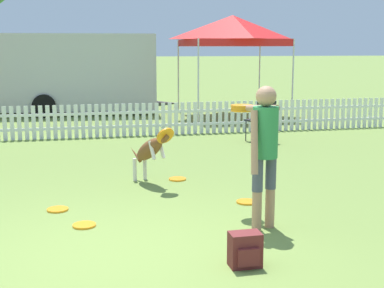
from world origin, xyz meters
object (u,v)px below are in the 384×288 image
frisbee_midfield (58,209)px  frisbee_far_scatter (177,179)px  handler_person (263,140)px  canopy_tent_secondary (233,31)px  frisbee_near_dog (246,202)px  folding_chair_blue_left (262,117)px  frisbee_near_handler (84,225)px  equipment_trailer (69,72)px  backpack_on_grass (245,250)px  leaping_dog (150,149)px

frisbee_midfield → frisbee_far_scatter: size_ratio=1.00×
handler_person → frisbee_midfield: handler_person is taller
canopy_tent_secondary → frisbee_far_scatter: bearing=-113.0°
frisbee_near_dog → folding_chair_blue_left: folding_chair_blue_left is taller
frisbee_near_handler → equipment_trailer: equipment_trailer is taller
equipment_trailer → frisbee_near_handler: bearing=-84.1°
backpack_on_grass → canopy_tent_secondary: canopy_tent_secondary is taller
leaping_dog → canopy_tent_secondary: 8.53m
handler_person → folding_chair_blue_left: 5.63m
leaping_dog → backpack_on_grass: leaping_dog is taller
handler_person → frisbee_near_handler: 2.25m
leaping_dog → handler_person: bearing=90.3°
backpack_on_grass → frisbee_far_scatter: bearing=89.4°
frisbee_near_handler → folding_chair_blue_left: (3.90, 4.79, 0.53)m
handler_person → frisbee_far_scatter: 2.63m
frisbee_near_dog → frisbee_far_scatter: bearing=114.4°
frisbee_midfield → equipment_trailer: equipment_trailer is taller
frisbee_near_handler → folding_chair_blue_left: folding_chair_blue_left is taller
leaping_dog → frisbee_near_handler: size_ratio=4.05×
frisbee_near_dog → backpack_on_grass: bearing=-108.9°
leaping_dog → folding_chair_blue_left: (2.87, 3.07, 0.00)m
frisbee_near_handler → folding_chair_blue_left: 6.20m
leaping_dog → frisbee_near_dog: 1.72m
leaping_dog → frisbee_near_dog: (1.09, -1.23, -0.52)m
frisbee_midfield → handler_person: bearing=-27.2°
backpack_on_grass → leaping_dog: bearing=97.2°
equipment_trailer → frisbee_near_dog: bearing=-72.8°
folding_chair_blue_left → equipment_trailer: 7.51m
handler_person → canopy_tent_secondary: (2.61, 9.69, 1.48)m
handler_person → canopy_tent_secondary: canopy_tent_secondary is taller
handler_person → frisbee_far_scatter: bearing=79.0°
frisbee_near_handler → frisbee_near_dog: 2.17m
equipment_trailer → frisbee_midfield: bearing=-85.7°
frisbee_near_handler → frisbee_midfield: size_ratio=1.00×
frisbee_far_scatter → equipment_trailer: equipment_trailer is taller
backpack_on_grass → equipment_trailer: equipment_trailer is taller
leaping_dog → frisbee_far_scatter: 0.71m
frisbee_near_dog → frisbee_far_scatter: 1.56m
frisbee_midfield → equipment_trailer: (0.21, 10.41, 1.27)m
frisbee_near_handler → canopy_tent_secondary: canopy_tent_secondary is taller
handler_person → canopy_tent_secondary: 10.15m
handler_person → canopy_tent_secondary: bearing=52.2°
leaping_dog → folding_chair_blue_left: 4.21m
frisbee_midfield → backpack_on_grass: backpack_on_grass is taller
canopy_tent_secondary → backpack_on_grass: bearing=-106.3°
frisbee_midfield → canopy_tent_secondary: size_ratio=0.09×
frisbee_near_handler → handler_person: bearing=-13.6°
frisbee_far_scatter → canopy_tent_secondary: size_ratio=0.09×
frisbee_midfield → backpack_on_grass: 2.80m
folding_chair_blue_left → frisbee_midfield: bearing=27.5°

